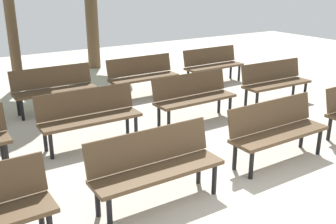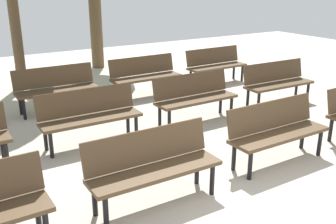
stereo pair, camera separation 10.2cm
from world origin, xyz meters
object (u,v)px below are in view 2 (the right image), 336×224
at_px(bench_r2_c1, 56,86).
at_px(bench_r2_c3, 215,63).
at_px(bench_r0_c2, 276,128).
at_px(bench_r1_c3, 277,80).
at_px(bench_r1_c2, 195,95).
at_px(bench_r0_c1, 153,163).
at_px(bench_r2_c2, 145,74).
at_px(bench_r1_c1, 89,113).

distance_m(bench_r2_c1, bench_r2_c3, 4.05).
xyz_separation_m(bench_r0_c2, bench_r1_c3, (2.06, 1.97, 0.00)).
bearing_deg(bench_r2_c1, bench_r1_c3, -25.71).
height_order(bench_r0_c2, bench_r1_c3, same).
bearing_deg(bench_r2_c3, bench_r1_c2, -136.55).
bearing_deg(bench_r2_c3, bench_r0_c1, -136.14).
bearing_deg(bench_r0_c1, bench_r1_c2, 45.14).
distance_m(bench_r0_c2, bench_r2_c2, 3.94).
xyz_separation_m(bench_r0_c1, bench_r1_c2, (2.03, 2.04, 0.00)).
relative_size(bench_r1_c3, bench_r2_c1, 1.01).
bearing_deg(bench_r0_c1, bench_r2_c2, 62.92).
height_order(bench_r0_c2, bench_r2_c3, same).
distance_m(bench_r1_c3, bench_r2_c1, 4.53).
relative_size(bench_r0_c2, bench_r2_c1, 1.00).
relative_size(bench_r1_c2, bench_r1_c3, 1.00).
height_order(bench_r0_c2, bench_r2_c1, same).
relative_size(bench_r1_c2, bench_r2_c2, 1.00).
xyz_separation_m(bench_r1_c2, bench_r2_c1, (-1.99, 1.94, 0.00)).
distance_m(bench_r0_c1, bench_r2_c3, 5.75).
xyz_separation_m(bench_r2_c2, bench_r2_c3, (2.05, 0.07, 0.00)).
relative_size(bench_r0_c1, bench_r2_c1, 1.00).
distance_m(bench_r0_c1, bench_r2_c1, 3.99).
height_order(bench_r2_c1, bench_r2_c3, same).
height_order(bench_r0_c1, bench_r1_c3, same).
bearing_deg(bench_r1_c2, bench_r2_c1, 134.84).
distance_m(bench_r1_c1, bench_r2_c2, 2.80).
bearing_deg(bench_r2_c1, bench_r0_c2, -62.80).
bearing_deg(bench_r1_c1, bench_r1_c3, -0.14).
xyz_separation_m(bench_r0_c1, bench_r2_c1, (0.04, 3.99, 0.00)).
relative_size(bench_r1_c1, bench_r2_c3, 1.00).
height_order(bench_r1_c2, bench_r2_c2, same).
bearing_deg(bench_r1_c3, bench_r2_c1, 155.53).
xyz_separation_m(bench_r0_c2, bench_r2_c3, (2.03, 4.01, 0.00)).
distance_m(bench_r0_c1, bench_r1_c2, 2.88).
bearing_deg(bench_r2_c2, bench_r1_c2, -90.86).
xyz_separation_m(bench_r2_c1, bench_r2_c2, (1.99, -0.00, 0.00)).
xyz_separation_m(bench_r1_c3, bench_r2_c2, (-2.09, 1.97, 0.00)).
xyz_separation_m(bench_r0_c1, bench_r2_c2, (2.03, 3.98, 0.00)).
xyz_separation_m(bench_r1_c2, bench_r1_c3, (2.09, -0.03, 0.00)).
distance_m(bench_r0_c1, bench_r1_c1, 2.06).
bearing_deg(bench_r1_c2, bench_r2_c2, 89.08).
bearing_deg(bench_r1_c3, bench_r2_c3, 92.31).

